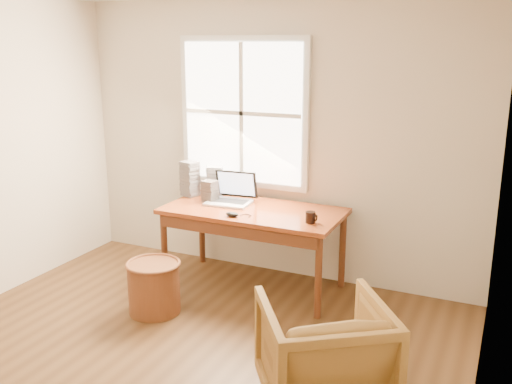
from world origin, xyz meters
TOP-DOWN VIEW (x-y plane):
  - room_shell at (-0.02, 0.16)m, footprint 4.04×4.54m
  - desk at (0.00, 1.80)m, footprint 1.60×0.80m
  - armchair at (1.14, 0.37)m, footprint 1.04×1.05m
  - wicker_stool at (-0.54, 0.99)m, footprint 0.55×0.55m
  - laptop at (-0.28, 1.84)m, footprint 0.40×0.42m
  - mouse at (-0.07, 1.52)m, footprint 0.12×0.07m
  - coffee_mug at (0.60, 1.63)m, footprint 0.09×0.09m
  - cd_stack_a at (-0.53, 2.07)m, footprint 0.19×0.18m
  - cd_stack_b at (-0.48, 1.86)m, footprint 0.15×0.13m
  - cd_stack_c at (-0.75, 1.96)m, footprint 0.19×0.18m
  - cd_stack_d at (-0.49, 2.16)m, footprint 0.16×0.15m

SIDE VIEW (x-z plane):
  - wicker_stool at x=-0.54m, z-range 0.00..0.43m
  - armchair at x=1.14m, z-range 0.00..0.69m
  - desk at x=0.00m, z-range 0.71..0.75m
  - mouse at x=-0.07m, z-range 0.75..0.79m
  - coffee_mug at x=0.60m, z-range 0.75..0.84m
  - cd_stack_d at x=-0.49m, z-range 0.75..0.93m
  - cd_stack_b at x=-0.48m, z-range 0.75..0.95m
  - laptop at x=-0.28m, z-range 0.75..1.02m
  - cd_stack_a at x=-0.53m, z-range 0.75..1.04m
  - cd_stack_c at x=-0.75m, z-range 0.75..1.09m
  - room_shell at x=-0.02m, z-range 0.00..2.64m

